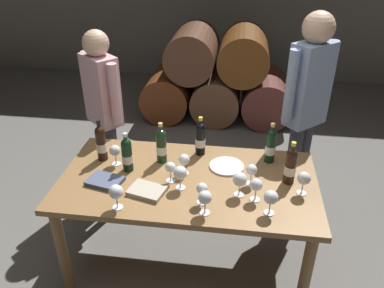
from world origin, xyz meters
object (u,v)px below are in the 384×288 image
(dining_table, at_px, (188,189))
(sommelier_presenting, at_px, (307,101))
(wine_bottle_0, at_px, (101,143))
(wine_glass_10, at_px, (256,185))
(wine_bottle_2, at_px, (200,138))
(wine_bottle_3, at_px, (127,154))
(wine_glass_5, at_px, (116,192))
(wine_bottle_5, at_px, (271,145))
(wine_glass_9, at_px, (252,171))
(wine_glass_1, at_px, (304,179))
(wine_glass_6, at_px, (170,168))
(wine_glass_3, at_px, (240,180))
(wine_glass_2, at_px, (184,160))
(wine_glass_7, at_px, (271,198))
(wine_glass_11, at_px, (115,151))
(tasting_notebook, at_px, (105,181))
(wine_glass_4, at_px, (202,189))
(serving_plate, at_px, (227,166))
(taster_seated_left, at_px, (103,105))
(wine_glass_0, at_px, (180,173))
(wine_glass_8, at_px, (205,198))
(leather_ledger, at_px, (147,191))
(wine_bottle_1, at_px, (161,145))

(dining_table, distance_m, sommelier_presenting, 1.17)
(wine_bottle_0, height_order, wine_glass_10, wine_bottle_0)
(wine_bottle_2, distance_m, sommelier_presenting, 0.90)
(wine_bottle_0, relative_size, wine_bottle_3, 1.10)
(wine_bottle_3, bearing_deg, wine_glass_5, -83.06)
(wine_bottle_0, relative_size, wine_bottle_2, 1.06)
(wine_bottle_5, bearing_deg, wine_glass_9, -113.39)
(wine_bottle_2, xyz_separation_m, wine_glass_1, (0.69, -0.39, -0.02))
(wine_glass_6, bearing_deg, wine_glass_10, -12.72)
(wine_bottle_2, bearing_deg, wine_bottle_3, -148.70)
(wine_glass_3, relative_size, wine_glass_6, 1.13)
(wine_glass_2, height_order, wine_glass_7, wine_glass_7)
(wine_bottle_5, height_order, wine_glass_11, wine_bottle_5)
(wine_glass_5, relative_size, tasting_notebook, 0.73)
(wine_glass_10, relative_size, tasting_notebook, 0.69)
(wine_bottle_0, height_order, wine_glass_4, wine_bottle_0)
(wine_bottle_0, relative_size, wine_glass_4, 2.17)
(wine_glass_2, relative_size, wine_glass_4, 1.04)
(wine_glass_3, height_order, serving_plate, wine_glass_3)
(wine_glass_2, relative_size, taster_seated_left, 0.10)
(wine_glass_0, distance_m, wine_glass_6, 0.10)
(wine_glass_11, relative_size, sommelier_presenting, 0.09)
(serving_plate, xyz_separation_m, sommelier_presenting, (0.57, 0.58, 0.28))
(wine_bottle_3, distance_m, serving_plate, 0.69)
(wine_glass_8, bearing_deg, wine_glass_3, 46.27)
(wine_glass_5, bearing_deg, leather_ledger, 50.51)
(wine_glass_4, bearing_deg, dining_table, 116.29)
(wine_bottle_5, distance_m, wine_glass_6, 0.73)
(wine_glass_0, distance_m, wine_glass_2, 0.16)
(wine_glass_9, bearing_deg, wine_glass_4, -140.99)
(dining_table, relative_size, wine_glass_3, 10.51)
(dining_table, relative_size, sommelier_presenting, 0.99)
(wine_glass_4, relative_size, wine_glass_7, 0.91)
(wine_bottle_0, height_order, wine_bottle_2, wine_bottle_0)
(wine_bottle_5, xyz_separation_m, taster_seated_left, (-1.35, 0.43, 0.03))
(sommelier_presenting, bearing_deg, wine_glass_6, -139.34)
(leather_ledger, height_order, serving_plate, leather_ledger)
(wine_glass_0, xyz_separation_m, taster_seated_left, (-0.78, 0.83, 0.05))
(wine_glass_1, bearing_deg, wine_glass_10, -160.31)
(wine_bottle_3, bearing_deg, tasting_notebook, -122.72)
(wine_bottle_1, distance_m, taster_seated_left, 0.80)
(wine_bottle_0, distance_m, sommelier_presenting, 1.58)
(wine_glass_8, bearing_deg, serving_plate, 79.05)
(wine_glass_5, xyz_separation_m, leather_ledger, (0.14, 0.17, -0.10))
(wine_glass_5, distance_m, wine_glass_7, 0.89)
(wine_glass_0, distance_m, wine_glass_10, 0.47)
(wine_glass_2, distance_m, wine_glass_3, 0.42)
(dining_table, relative_size, wine_bottle_2, 5.76)
(wine_glass_3, relative_size, wine_glass_5, 1.01)
(wine_glass_11, xyz_separation_m, leather_ledger, (0.29, -0.29, -0.09))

